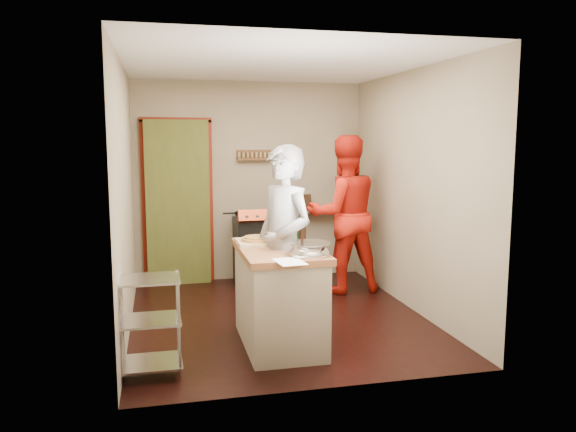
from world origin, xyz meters
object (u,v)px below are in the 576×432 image
object	(u,v)px
wire_shelving	(150,321)
person_stripe	(284,247)
stove	(259,249)
island	(280,293)
person_red	(344,214)

from	to	relation	value
wire_shelving	person_stripe	size ratio (longest dim) A/B	0.44
stove	wire_shelving	size ratio (longest dim) A/B	1.26
wire_shelving	island	bearing A→B (deg)	21.09
wire_shelving	person_stripe	bearing A→B (deg)	19.67
wire_shelving	person_red	bearing A→B (deg)	41.85
stove	island	world-z (taller)	island
person_red	stove	bearing A→B (deg)	-33.73
island	person_stripe	distance (m)	0.43
stove	person_stripe	world-z (taller)	person_stripe
stove	island	size ratio (longest dim) A/B	0.74
island	person_red	distance (m)	2.03
stove	island	xyz separation A→B (m)	(-0.19, -2.19, 0.03)
person_red	island	bearing A→B (deg)	52.20
wire_shelving	person_red	world-z (taller)	person_red
person_stripe	island	bearing A→B (deg)	-143.30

